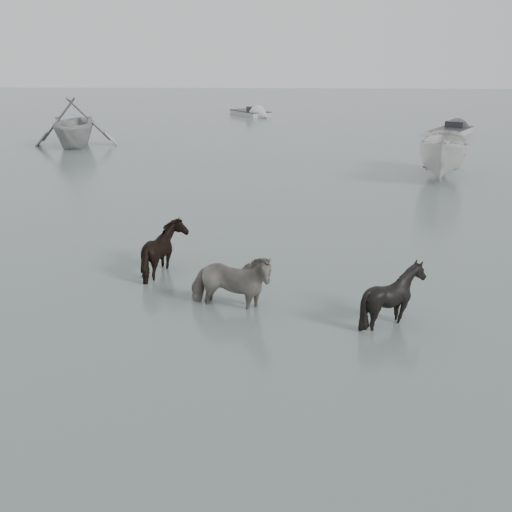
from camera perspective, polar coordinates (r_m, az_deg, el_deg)
name	(u,v)px	position (r m, az deg, el deg)	size (l,w,h in m)	color
ground	(213,301)	(13.93, -3.89, -4.04)	(140.00, 140.00, 0.00)	#556561
pony_pinto	(230,272)	(13.29, -2.32, -1.46)	(0.86, 1.89, 1.59)	black
pony_dark	(165,244)	(15.48, -8.06, 1.02)	(1.46, 1.25, 1.47)	black
pony_black	(394,289)	(12.88, 12.14, -2.89)	(1.16, 1.31, 1.44)	black
rowboat_trail	(74,120)	(36.47, -15.87, 11.51)	(4.53, 5.24, 2.76)	#A7A9A7
boat_small	(444,153)	(27.94, 16.37, 8.75)	(1.92, 5.11, 1.97)	silver
skiff_port	(451,129)	(41.55, 16.98, 10.77)	(5.63, 1.60, 0.75)	#A5A8A6
skiff_mid	(250,111)	(50.78, -0.51, 12.79)	(5.05, 1.60, 0.75)	#A9ABA9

